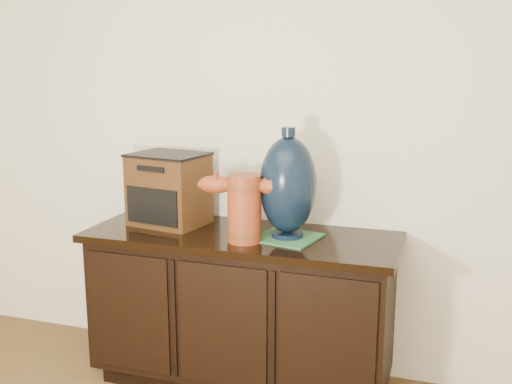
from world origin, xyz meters
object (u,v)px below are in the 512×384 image
(sideboard, at_px, (242,307))
(spray_can, at_px, (247,205))
(lamp_base, at_px, (288,186))
(terracotta_vessel, at_px, (244,204))
(tv_radio, at_px, (169,189))

(sideboard, relative_size, spray_can, 8.49)
(lamp_base, bearing_deg, sideboard, 178.05)
(terracotta_vessel, xyz_separation_m, lamp_base, (0.17, 0.11, 0.07))
(terracotta_vessel, relative_size, lamp_base, 0.86)
(sideboard, distance_m, terracotta_vessel, 0.55)
(lamp_base, bearing_deg, spray_can, 139.36)
(terracotta_vessel, relative_size, spray_can, 2.48)
(terracotta_vessel, height_order, tv_radio, tv_radio)
(lamp_base, xyz_separation_m, spray_can, (-0.27, 0.23, -0.16))
(lamp_base, relative_size, spray_can, 2.89)
(sideboard, distance_m, tv_radio, 0.67)
(tv_radio, relative_size, spray_can, 2.29)
(terracotta_vessel, bearing_deg, lamp_base, 22.56)
(sideboard, height_order, lamp_base, lamp_base)
(tv_radio, bearing_deg, spray_can, 36.13)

